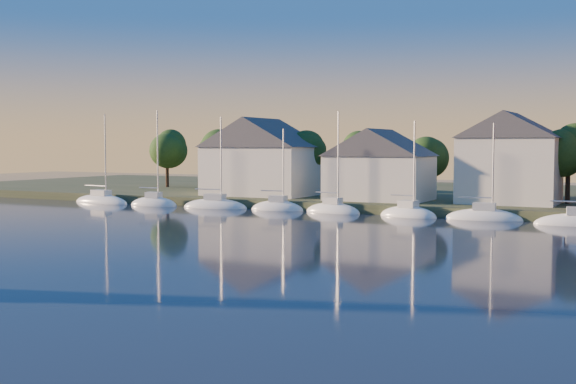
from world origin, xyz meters
The scene contains 8 objects.
ground centered at (0.00, 0.00, 0.00)m, with size 260.00×260.00×0.00m, color black.
shoreline_land centered at (0.00, 75.00, 0.00)m, with size 160.00×50.00×2.00m, color #313E24.
wooden_dock centered at (0.00, 52.00, 0.00)m, with size 120.00×3.00×1.00m, color brown.
clubhouse_west centered at (-22.00, 58.00, 5.93)m, with size 13.65×9.45×9.64m.
clubhouse_centre centered at (-6.00, 57.00, 5.13)m, with size 11.55×8.40×8.08m.
clubhouse_east centered at (8.00, 59.00, 6.00)m, with size 10.50×8.40×9.80m.
tree_line centered at (2.00, 63.00, 7.18)m, with size 93.40×5.40×8.90m.
moored_fleet centered at (4.00, 49.00, 0.10)m, with size 95.50×2.40×12.05m.
Camera 1 is at (22.58, -20.45, 7.12)m, focal length 45.00 mm.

